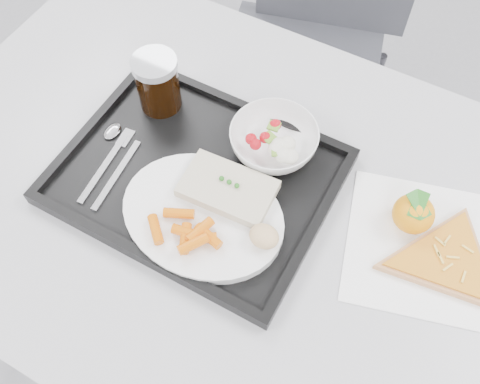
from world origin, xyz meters
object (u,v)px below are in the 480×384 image
Objects in this scene: pizza_slice at (446,260)px; chair at (315,26)px; cola_glass at (157,82)px; table at (240,216)px; tray at (197,177)px; dinner_plate at (203,215)px; tangerine at (413,214)px; salad_bowl at (274,140)px.

chair is at bearing 127.73° from pizza_slice.
chair is 8.61× the size of cola_glass.
table is 0.11m from tray.
pizza_slice is at bearing -5.10° from cola_glass.
tangerine is (0.29, 0.16, 0.01)m from dinner_plate.
tray is at bearing -128.07° from salad_bowl.
pizza_slice is at bearing 7.46° from tray.
chair reaches higher than salad_bowl.
cola_glass is at bearing 178.63° from tangerine.
table is at bearing -78.38° from chair.
tray is 0.15m from salad_bowl.
cola_glass is 0.34× the size of pizza_slice.
salad_bowl is (0.09, 0.11, 0.03)m from tray.
tangerine is at bearing 28.24° from dinner_plate.
table is at bearing -171.67° from pizza_slice.
cola_glass is (-0.22, 0.10, 0.14)m from table.
table is at bearing 3.79° from tray.
table is 11.11× the size of cola_glass.
salad_bowl is 1.74× the size of tangerine.
table is 13.76× the size of tangerine.
table is 0.12m from dinner_plate.
pizza_slice is (0.37, 0.12, -0.01)m from dinner_plate.
tray is at bearing 128.85° from dinner_plate.
tray is at bearing -37.04° from cola_glass.
cola_glass reaches higher than dinner_plate.
dinner_plate reaches higher than tray.
tangerine reaches higher than tray.
dinner_plate is 0.39m from pizza_slice.
chair is 2.07× the size of tray.
dinner_plate is 2.50× the size of cola_glass.
chair is at bearing 81.68° from cola_glass.
pizza_slice is at bearing -27.41° from tangerine.
dinner_plate is at bearing -101.55° from salad_bowl.
tangerine is at bearing -55.12° from chair.
chair is 2.89× the size of pizza_slice.
dinner_plate is at bearing -112.10° from table.
tangerine is 0.27× the size of pizza_slice.
dinner_plate is 0.33m from tangerine.
dinner_plate is at bearing -161.98° from pizza_slice.
tray is 1.40× the size of pizza_slice.
cola_glass is 0.49m from tangerine.
dinner_plate is 0.18m from salad_bowl.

